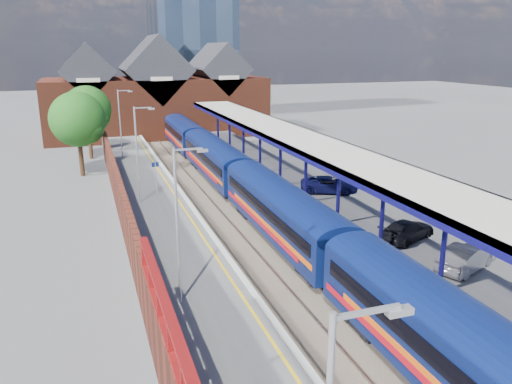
# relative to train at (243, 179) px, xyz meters

# --- Properties ---
(ground) EXTENTS (240.00, 240.00, 0.00)m
(ground) POSITION_rel_train_xyz_m (-1.49, 8.02, -2.12)
(ground) COLOR #5B5B5E
(ground) RESTS_ON ground
(ballast_bed) EXTENTS (6.00, 76.00, 0.06)m
(ballast_bed) POSITION_rel_train_xyz_m (-1.49, -1.98, -2.09)
(ballast_bed) COLOR #473D33
(ballast_bed) RESTS_ON ground
(rails) EXTENTS (4.51, 76.00, 0.14)m
(rails) POSITION_rel_train_xyz_m (-1.49, -1.98, -2.00)
(rails) COLOR slate
(rails) RESTS_ON ground
(left_platform) EXTENTS (5.00, 76.00, 1.00)m
(left_platform) POSITION_rel_train_xyz_m (-6.99, -1.98, -1.62)
(left_platform) COLOR #565659
(left_platform) RESTS_ON ground
(right_platform) EXTENTS (6.00, 76.00, 1.00)m
(right_platform) POSITION_rel_train_xyz_m (4.51, -1.98, -1.62)
(right_platform) COLOR #565659
(right_platform) RESTS_ON ground
(coping_left) EXTENTS (0.30, 76.00, 0.05)m
(coping_left) POSITION_rel_train_xyz_m (-4.64, -1.98, -1.10)
(coping_left) COLOR silver
(coping_left) RESTS_ON left_platform
(coping_right) EXTENTS (0.30, 76.00, 0.05)m
(coping_right) POSITION_rel_train_xyz_m (1.66, -1.98, -1.10)
(coping_right) COLOR silver
(coping_right) RESTS_ON right_platform
(yellow_line) EXTENTS (0.14, 76.00, 0.01)m
(yellow_line) POSITION_rel_train_xyz_m (-5.24, -1.98, -1.12)
(yellow_line) COLOR yellow
(yellow_line) RESTS_ON left_platform
(train) EXTENTS (2.93, 65.92, 3.45)m
(train) POSITION_rel_train_xyz_m (0.00, 0.00, 0.00)
(train) COLOR #0B184F
(train) RESTS_ON ground
(canopy) EXTENTS (4.50, 52.00, 4.48)m
(canopy) POSITION_rel_train_xyz_m (3.99, -0.03, 3.13)
(canopy) COLOR navy
(canopy) RESTS_ON right_platform
(lamp_post_b) EXTENTS (1.48, 0.18, 7.00)m
(lamp_post_b) POSITION_rel_train_xyz_m (-7.86, -15.98, 2.87)
(lamp_post_b) COLOR #A5A8AA
(lamp_post_b) RESTS_ON left_platform
(lamp_post_c) EXTENTS (1.48, 0.18, 7.00)m
(lamp_post_c) POSITION_rel_train_xyz_m (-7.86, 0.02, 2.87)
(lamp_post_c) COLOR #A5A8AA
(lamp_post_c) RESTS_ON left_platform
(lamp_post_d) EXTENTS (1.48, 0.18, 7.00)m
(lamp_post_d) POSITION_rel_train_xyz_m (-7.86, 16.02, 2.87)
(lamp_post_d) COLOR #A5A8AA
(lamp_post_d) RESTS_ON left_platform
(platform_sign) EXTENTS (0.55, 0.08, 2.50)m
(platform_sign) POSITION_rel_train_xyz_m (-6.49, 2.02, 0.57)
(platform_sign) COLOR #A5A8AA
(platform_sign) RESTS_ON left_platform
(brick_wall) EXTENTS (0.35, 50.00, 3.86)m
(brick_wall) POSITION_rel_train_xyz_m (-9.59, -8.44, 0.33)
(brick_wall) COLOR maroon
(brick_wall) RESTS_ON left_platform
(station_building) EXTENTS (30.00, 12.12, 13.78)m
(station_building) POSITION_rel_train_xyz_m (-1.49, 36.02, 3.33)
(station_building) COLOR maroon
(station_building) RESTS_ON ground
(glass_tower) EXTENTS (14.20, 14.20, 40.30)m
(glass_tower) POSITION_rel_train_xyz_m (8.51, 58.02, 18.08)
(glass_tower) COLOR #435874
(glass_tower) RESTS_ON ground
(tree_near) EXTENTS (5.20, 5.20, 8.10)m
(tree_near) POSITION_rel_train_xyz_m (-11.84, 13.93, 3.23)
(tree_near) COLOR #382314
(tree_near) RESTS_ON ground
(tree_far) EXTENTS (5.20, 5.20, 8.10)m
(tree_far) POSITION_rel_train_xyz_m (-10.84, 21.93, 3.23)
(tree_far) COLOR #382314
(tree_far) RESTS_ON ground
(parked_car_silver) EXTENTS (4.27, 2.89, 1.33)m
(parked_car_silver) POSITION_rel_train_xyz_m (6.45, -17.32, -0.46)
(parked_car_silver) COLOR #9C9CA0
(parked_car_silver) RESTS_ON right_platform
(parked_car_dark) EXTENTS (4.43, 3.14, 1.19)m
(parked_car_dark) POSITION_rel_train_xyz_m (6.09, -12.79, -0.53)
(parked_car_dark) COLOR black
(parked_car_dark) RESTS_ON right_platform
(parked_car_blue) EXTENTS (4.99, 3.80, 1.26)m
(parked_car_blue) POSITION_rel_train_xyz_m (6.41, -2.16, -0.49)
(parked_car_blue) COLOR navy
(parked_car_blue) RESTS_ON right_platform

